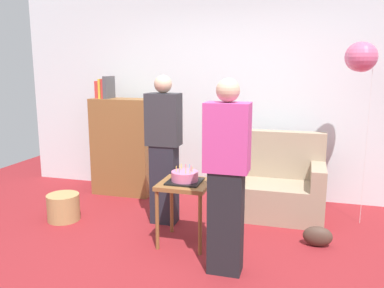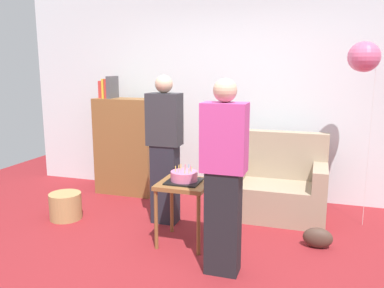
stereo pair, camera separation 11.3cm
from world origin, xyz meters
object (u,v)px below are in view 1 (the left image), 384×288
at_px(couch, 275,186).
at_px(person_blowing_candles, 164,149).
at_px(balloon_bunch, 361,57).
at_px(wicker_basket, 63,207).
at_px(bookshelf, 122,145).
at_px(side_table, 185,192).
at_px(birthday_cake, 185,177).
at_px(person_holding_cake, 227,177).
at_px(handbag, 318,236).

bearing_deg(couch, person_blowing_candles, -152.80).
height_order(couch, balloon_bunch, balloon_bunch).
relative_size(person_blowing_candles, balloon_bunch, 0.83).
bearing_deg(couch, wicker_basket, -159.26).
height_order(bookshelf, balloon_bunch, balloon_bunch).
distance_m(side_table, birthday_cake, 0.15).
xyz_separation_m(person_holding_cake, wicker_basket, (-1.99, 0.62, -0.68)).
bearing_deg(bookshelf, person_holding_cake, -44.07).
relative_size(couch, birthday_cake, 3.44).
bearing_deg(balloon_bunch, birthday_cake, -147.31).
bearing_deg(bookshelf, balloon_bunch, -4.84).
distance_m(person_blowing_candles, person_holding_cake, 1.24).
relative_size(person_blowing_candles, wicker_basket, 4.53).
bearing_deg(balloon_bunch, person_blowing_candles, -163.63).
height_order(bookshelf, birthday_cake, bookshelf).
bearing_deg(birthday_cake, balloon_bunch, 32.69).
bearing_deg(birthday_cake, person_holding_cake, -41.72).
distance_m(side_table, wicker_basket, 1.56).
xyz_separation_m(person_blowing_candles, wicker_basket, (-1.12, -0.27, -0.68)).
bearing_deg(birthday_cake, wicker_basket, 173.09).
distance_m(side_table, balloon_bunch, 2.31).
xyz_separation_m(bookshelf, handbag, (2.54, -1.00, -0.57)).
relative_size(couch, person_holding_cake, 0.67).
bearing_deg(person_holding_cake, handbag, -109.67).
xyz_separation_m(couch, side_table, (-0.79, -1.05, 0.18)).
relative_size(birthday_cake, person_blowing_candles, 0.20).
height_order(person_blowing_candles, wicker_basket, person_blowing_candles).
relative_size(couch, wicker_basket, 3.06).
distance_m(bookshelf, side_table, 1.81).
xyz_separation_m(wicker_basket, balloon_bunch, (3.11, 0.85, 1.67)).
height_order(birthday_cake, balloon_bunch, balloon_bunch).
bearing_deg(balloon_bunch, handbag, -114.93).
height_order(side_table, person_holding_cake, person_holding_cake).
relative_size(wicker_basket, balloon_bunch, 0.18).
height_order(birthday_cake, person_blowing_candles, person_blowing_candles).
bearing_deg(birthday_cake, couch, 53.11).
bearing_deg(balloon_bunch, bookshelf, 175.16).
xyz_separation_m(side_table, person_holding_cake, (0.49, -0.44, 0.31)).
distance_m(wicker_basket, handbag, 2.76).
bearing_deg(bookshelf, wicker_basket, -101.26).
distance_m(bookshelf, birthday_cake, 1.81).
distance_m(person_blowing_candles, wicker_basket, 1.34).
bearing_deg(person_holding_cake, wicker_basket, 9.75).
xyz_separation_m(bookshelf, person_holding_cake, (1.77, -1.72, 0.16)).
distance_m(couch, balloon_bunch, 1.69).
distance_m(bookshelf, person_blowing_candles, 1.24).
xyz_separation_m(person_holding_cake, handbag, (0.77, 0.72, -0.73)).
height_order(person_blowing_candles, balloon_bunch, balloon_bunch).
bearing_deg(side_table, wicker_basket, 173.09).
relative_size(wicker_basket, handbag, 1.29).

